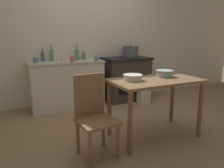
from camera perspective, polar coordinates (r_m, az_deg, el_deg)
The scene contains 18 objects.
ground_plane at distance 3.28m, azimuth 3.35°, elevation -11.16°, with size 14.00×14.00×0.00m, color #896B4C.
wall_back at distance 4.45m, azimuth -6.47°, elevation 12.01°, with size 8.00×0.07×2.55m.
counter_cabinet at distance 4.12m, azimuth -11.68°, elevation -0.07°, with size 1.31×0.56×0.86m.
stove at distance 4.54m, azimuth 3.70°, elevation 1.45°, with size 0.94×0.60×0.87m.
work_table at distance 2.85m, azimuth 11.25°, elevation -1.14°, with size 1.15×0.64×0.78m.
chair at distance 2.45m, azimuth -4.77°, elevation -7.74°, with size 0.43×0.43×0.90m.
flour_sack at distance 4.35m, azimuth 8.32°, elevation -3.00°, with size 0.23×0.16×0.31m, color beige.
stock_pot at distance 4.54m, azimuth 4.87°, elevation 8.41°, with size 0.33×0.33×0.25m.
mixing_bowl_large at distance 3.03m, azimuth 13.58°, elevation 2.81°, with size 0.23×0.23×0.09m.
mixing_bowl_small at distance 2.71m, azimuth 5.45°, elevation 1.83°, with size 0.24×0.24×0.07m.
bottle_far_left at distance 4.10m, azimuth -17.66°, elevation 6.88°, with size 0.07×0.07×0.23m.
bottle_left at distance 4.15m, azimuth -9.17°, elevation 7.66°, with size 0.08×0.08×0.28m.
bottle_mid_left at distance 4.13m, azimuth -15.49°, elevation 7.35°, with size 0.07×0.07×0.28m.
bottle_center_left at distance 4.25m, azimuth -7.42°, elevation 7.28°, with size 0.07×0.07×0.17m.
cup_center at distance 3.92m, azimuth -19.38°, elevation 5.87°, with size 0.09×0.09×0.09m, color #4C6B99.
cup_center_right at distance 3.87m, azimuth -10.38°, elevation 6.39°, with size 0.07×0.07×0.10m, color #B74C42.
cup_mid_right at distance 3.90m, azimuth -12.59°, elevation 6.28°, with size 0.07×0.07×0.09m, color beige.
cup_right at distance 4.02m, azimuth -4.06°, elevation 6.65°, with size 0.07×0.07×0.08m, color #4C6B99.
Camera 1 is at (-1.45, -2.62, 1.33)m, focal length 35.00 mm.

